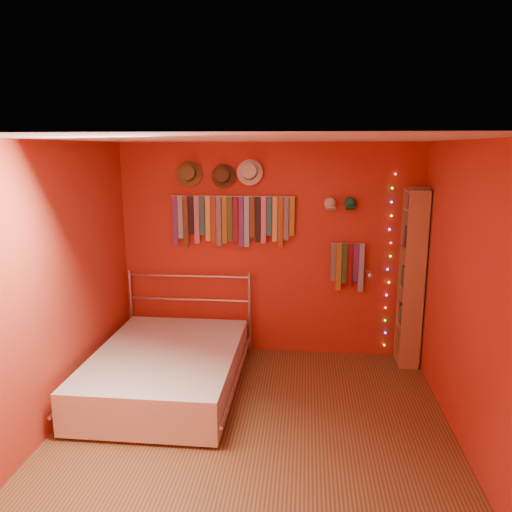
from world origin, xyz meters
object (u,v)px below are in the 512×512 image
(tie_rack, at_px, (232,218))
(bookshelf, at_px, (416,278))
(bed, at_px, (167,369))
(reading_lamp, at_px, (370,275))

(tie_rack, height_order, bookshelf, bookshelf)
(bed, bearing_deg, reading_lamp, 23.49)
(tie_rack, relative_size, bed, 0.71)
(tie_rack, distance_m, bed, 1.84)
(tie_rack, relative_size, reading_lamp, 4.85)
(tie_rack, bearing_deg, bed, -116.02)
(bookshelf, bearing_deg, tie_rack, 175.74)
(reading_lamp, height_order, bed, reading_lamp)
(bookshelf, height_order, bed, bookshelf)
(bookshelf, distance_m, bed, 2.87)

